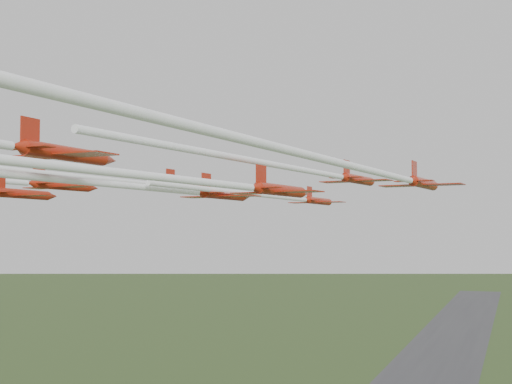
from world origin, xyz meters
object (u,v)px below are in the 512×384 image
(jet_lead, at_px, (288,198))
(jet_row3_right, at_px, (371,171))
(jet_row3_mid, at_px, (168,189))
(jet_row4_right, at_px, (139,175))
(jet_row2_left, at_px, (102,179))
(jet_row2_right, at_px, (313,172))

(jet_lead, xyz_separation_m, jet_row3_right, (17.77, -35.23, 0.07))
(jet_row3_mid, relative_size, jet_row4_right, 0.76)
(jet_row4_right, bearing_deg, jet_lead, 107.09)
(jet_lead, relative_size, jet_row3_right, 0.80)
(jet_row2_left, distance_m, jet_row3_right, 39.61)
(jet_row2_left, distance_m, jet_row2_right, 25.69)
(jet_row2_right, distance_m, jet_row3_right, 20.30)
(jet_row2_left, bearing_deg, jet_lead, 53.44)
(jet_row3_right, bearing_deg, jet_row2_right, 125.61)
(jet_row3_right, xyz_separation_m, jet_row4_right, (-11.86, -14.71, -1.14))
(jet_row2_left, bearing_deg, jet_row2_right, 8.39)
(jet_lead, distance_m, jet_row4_right, 50.30)
(jet_row2_left, height_order, jet_row3_right, jet_row2_left)
(jet_lead, xyz_separation_m, jet_row3_mid, (-4.23, -26.12, -0.35))
(jet_row4_right, bearing_deg, jet_row2_right, 96.20)
(jet_row3_mid, distance_m, jet_row3_right, 23.82)
(jet_row3_mid, distance_m, jet_row4_right, 25.90)
(jet_row3_right, bearing_deg, jet_lead, 124.35)
(jet_lead, bearing_deg, jet_row3_mid, -92.03)
(jet_lead, height_order, jet_row3_right, jet_row3_right)
(jet_row3_right, height_order, jet_row4_right, jet_row3_right)
(jet_lead, distance_m, jet_row2_right, 19.32)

